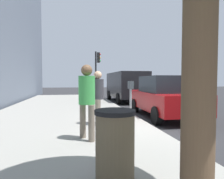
# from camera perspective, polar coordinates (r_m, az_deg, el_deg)

# --- Properties ---
(ground_plane) EXTENTS (80.00, 80.00, 0.00)m
(ground_plane) POSITION_cam_1_polar(r_m,az_deg,el_deg) (6.89, 10.31, -10.68)
(ground_plane) COLOR #2B2B2D
(ground_plane) RESTS_ON ground
(sidewalk_slab) EXTENTS (28.00, 6.00, 0.15)m
(sidewalk_slab) POSITION_cam_1_polar(r_m,az_deg,el_deg) (6.47, -15.87, -10.93)
(sidewalk_slab) COLOR gray
(sidewalk_slab) RESTS_ON ground_plane
(parking_meter) EXTENTS (0.36, 0.12, 1.41)m
(parking_meter) POSITION_cam_1_polar(r_m,az_deg,el_deg) (6.57, 5.42, -1.00)
(parking_meter) COLOR gray
(parking_meter) RESTS_ON sidewalk_slab
(pedestrian_at_meter) EXTENTS (0.52, 0.38, 1.73)m
(pedestrian_at_meter) POSITION_cam_1_polar(r_m,az_deg,el_deg) (6.41, -4.10, -1.08)
(pedestrian_at_meter) COLOR #726656
(pedestrian_at_meter) RESTS_ON sidewalk_slab
(pedestrian_bystander) EXTENTS (0.50, 0.39, 1.81)m
(pedestrian_bystander) POSITION_cam_1_polar(r_m,az_deg,el_deg) (4.76, -7.29, -1.68)
(pedestrian_bystander) COLOR #726656
(pedestrian_bystander) RESTS_ON sidewalk_slab
(parked_sedan_near) EXTENTS (4.46, 2.08, 1.77)m
(parked_sedan_near) POSITION_cam_1_polar(r_m,az_deg,el_deg) (8.76, 14.81, -1.96)
(parked_sedan_near) COLOR maroon
(parked_sedan_near) RESTS_ON ground_plane
(parked_van_far) EXTENTS (5.23, 2.19, 2.18)m
(parked_van_far) POSITION_cam_1_polar(r_m,az_deg,el_deg) (14.94, 3.97, 1.36)
(parked_van_far) COLOR black
(parked_van_far) RESTS_ON ground_plane
(traffic_signal) EXTENTS (0.24, 0.44, 3.60)m
(traffic_signal) POSITION_cam_1_polar(r_m,az_deg,el_deg) (14.91, -4.32, 6.43)
(traffic_signal) COLOR black
(traffic_signal) RESTS_ON sidewalk_slab
(trash_bin) EXTENTS (0.59, 0.59, 1.01)m
(trash_bin) POSITION_cam_1_polar(r_m,az_deg,el_deg) (2.93, 0.85, -15.71)
(trash_bin) COLOR brown
(trash_bin) RESTS_ON sidewalk_slab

